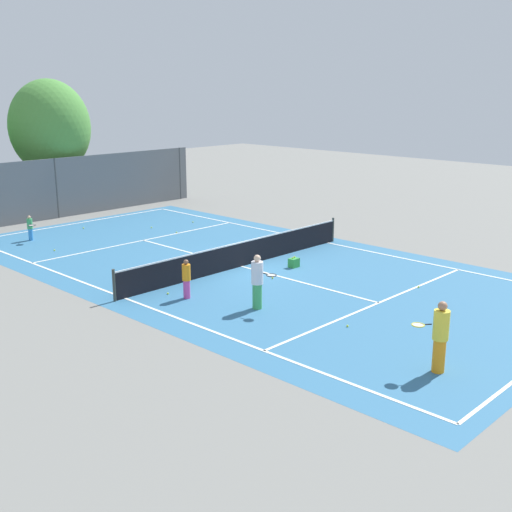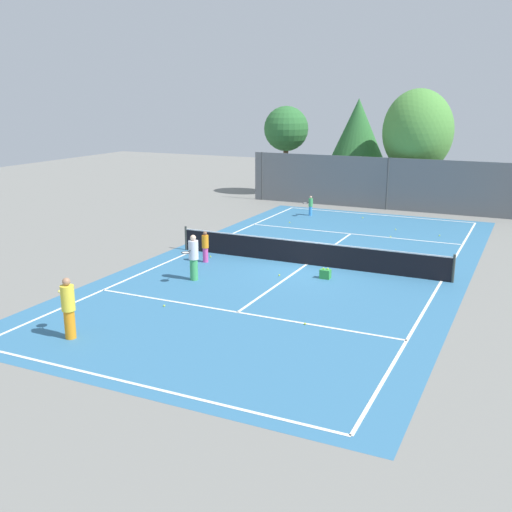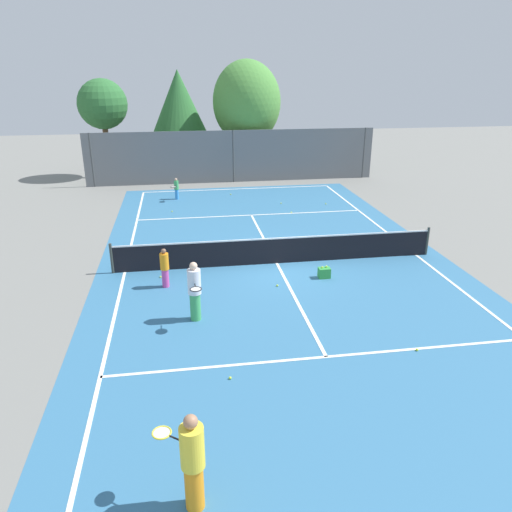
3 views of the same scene
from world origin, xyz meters
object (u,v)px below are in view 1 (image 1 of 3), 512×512
at_px(tennis_ball_2, 273,278).
at_px(tennis_ball_6, 83,228).
at_px(tennis_ball_0, 54,250).
at_px(tennis_ball_5, 151,227).
at_px(tennis_ball_1, 177,232).
at_px(tennis_ball_4, 168,293).
at_px(player_3, 186,278).
at_px(ball_crate, 294,263).
at_px(player_1, 257,281).
at_px(tennis_ball_3, 419,287).
at_px(player_2, 440,336).
at_px(tennis_ball_7, 193,222).
at_px(player_0, 30,228).
at_px(tennis_ball_8, 347,326).

distance_m(tennis_ball_2, tennis_ball_6, 12.67).
xyz_separation_m(tennis_ball_0, tennis_ball_5, (5.73, 0.70, 0.00)).
height_order(tennis_ball_1, tennis_ball_4, same).
bearing_deg(tennis_ball_5, tennis_ball_1, -85.03).
xyz_separation_m(player_3, tennis_ball_4, (-0.20, 0.77, -0.65)).
distance_m(ball_crate, tennis_ball_0, 10.53).
relative_size(player_1, tennis_ball_6, 26.90).
xyz_separation_m(player_3, tennis_ball_0, (0.19, 9.05, -0.65)).
bearing_deg(tennis_ball_2, tennis_ball_0, 109.83).
height_order(tennis_ball_1, tennis_ball_3, same).
distance_m(player_2, tennis_ball_7, 19.77).
xyz_separation_m(player_1, tennis_ball_3, (5.54, -2.58, -0.88)).
xyz_separation_m(player_3, tennis_ball_1, (6.07, 7.97, -0.65)).
bearing_deg(tennis_ball_5, player_0, 161.34).
xyz_separation_m(player_2, player_3, (-0.59, 8.93, -0.26)).
height_order(player_0, tennis_ball_1, player_0).
distance_m(player_0, tennis_ball_6, 3.14).
xyz_separation_m(player_1, tennis_ball_2, (2.77, 1.88, -0.88)).
xyz_separation_m(player_1, player_3, (-0.89, 2.43, -0.23)).
distance_m(tennis_ball_4, tennis_ball_5, 10.87).
relative_size(ball_crate, tennis_ball_1, 6.45).
distance_m(tennis_ball_1, tennis_ball_3, 12.99).
height_order(player_2, tennis_ball_7, player_2).
distance_m(tennis_ball_4, tennis_ball_8, 6.49).
height_order(ball_crate, tennis_ball_8, ball_crate).
bearing_deg(tennis_ball_3, player_1, 155.01).
relative_size(player_3, tennis_ball_2, 20.33).
bearing_deg(tennis_ball_8, player_0, 93.70).
xyz_separation_m(player_0, tennis_ball_3, (5.98, -16.62, -0.58)).
height_order(tennis_ball_0, tennis_ball_2, same).
height_order(tennis_ball_1, tennis_ball_8, same).
bearing_deg(tennis_ball_6, player_3, -106.06).
distance_m(tennis_ball_3, tennis_ball_5, 14.78).
distance_m(ball_crate, tennis_ball_7, 9.80).
bearing_deg(player_3, tennis_ball_2, -8.65).
xyz_separation_m(ball_crate, tennis_ball_3, (1.03, -4.92, -0.15)).
height_order(tennis_ball_4, tennis_ball_6, same).
bearing_deg(player_0, tennis_ball_6, 9.47).
height_order(tennis_ball_7, tennis_ball_8, same).
distance_m(player_0, tennis_ball_8, 17.13).
relative_size(tennis_ball_3, tennis_ball_7, 1.00).
bearing_deg(tennis_ball_7, player_3, -131.61).
xyz_separation_m(player_0, tennis_ball_8, (1.11, -17.09, -0.58)).
relative_size(player_3, tennis_ball_7, 20.33).
bearing_deg(tennis_ball_0, tennis_ball_8, -84.64).
xyz_separation_m(tennis_ball_0, tennis_ball_7, (8.06, 0.23, 0.00)).
xyz_separation_m(tennis_ball_4, tennis_ball_5, (6.11, 8.98, 0.00)).
bearing_deg(tennis_ball_4, tennis_ball_5, 55.76).
relative_size(tennis_ball_5, tennis_ball_7, 1.00).
bearing_deg(tennis_ball_7, tennis_ball_3, -97.26).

